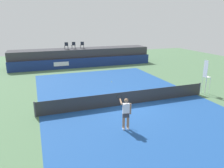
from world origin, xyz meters
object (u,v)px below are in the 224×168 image
spectator_chair_far_left (66,45)px  spectator_chair_left (74,45)px  spectator_chair_center (82,45)px  net_post_near (35,109)px  umpire_chair (206,75)px  net_post_far (200,89)px  tennis_ball (112,82)px  tennis_player (126,113)px

spectator_chair_far_left → spectator_chair_left: bearing=13.4°
spectator_chair_center → net_post_near: 16.56m
umpire_chair → net_post_far: bearing=-179.6°
spectator_chair_far_left → tennis_ball: bearing=-73.0°
spectator_chair_left → spectator_chair_center: size_ratio=1.00×
spectator_chair_center → spectator_chair_left: bearing=172.8°
spectator_chair_far_left → tennis_player: size_ratio=0.50×
umpire_chair → net_post_near: (-12.87, -0.00, -1.09)m
spectator_chair_far_left → tennis_player: 18.42m
spectator_chair_far_left → spectator_chair_center: 2.06m
net_post_far → net_post_near: bearing=180.0°
spectator_chair_left → net_post_far: bearing=-64.8°
umpire_chair → tennis_ball: (-5.80, 5.84, -1.55)m
net_post_near → tennis_player: (4.61, -3.28, 0.46)m
spectator_chair_center → tennis_ball: bearing=-85.3°
spectator_chair_left → spectator_chair_center: 1.11m
umpire_chair → tennis_player: umpire_chair is taller
spectator_chair_center → tennis_player: spectator_chair_center is taller
net_post_far → tennis_ball: bearing=132.4°
spectator_chair_center → net_post_far: 16.48m
net_post_far → spectator_chair_left: bearing=115.2°
spectator_chair_far_left → net_post_near: size_ratio=0.89×
spectator_chair_center → tennis_ball: spectator_chair_center is taller
net_post_far → tennis_player: size_ratio=0.56×
umpire_chair → spectator_chair_left: bearing=116.6°
tennis_player → tennis_ball: tennis_player is taller
umpire_chair → tennis_player: (-8.26, -3.28, -0.63)m
umpire_chair → tennis_player: bearing=-158.3°
spectator_chair_far_left → net_post_far: 17.26m
spectator_chair_center → umpire_chair: bearing=-66.6°
spectator_chair_far_left → tennis_player: (0.36, -18.34, -1.73)m
net_post_far → tennis_ball: (-5.33, 5.85, -0.46)m
umpire_chair → tennis_ball: 8.38m
spectator_chair_left → tennis_player: bearing=-91.9°
spectator_chair_left → tennis_ball: spectator_chair_left is taller
umpire_chair → tennis_ball: bearing=134.8°
spectator_chair_left → spectator_chair_center: same height
spectator_chair_left → net_post_far: size_ratio=0.89×
umpire_chair → tennis_ball: umpire_chair is taller
tennis_ball → net_post_near: bearing=-140.4°
tennis_player → umpire_chair: bearing=21.7°
spectator_chair_center → tennis_ball: 9.70m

